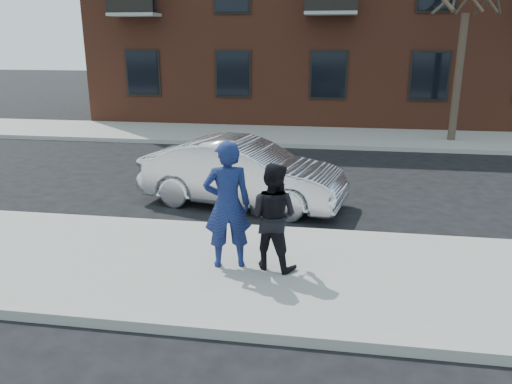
# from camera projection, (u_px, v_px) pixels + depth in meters

# --- Properties ---
(ground) EXTENTS (100.00, 100.00, 0.00)m
(ground) POSITION_uv_depth(u_px,v_px,m) (300.00, 273.00, 7.86)
(ground) COLOR black
(ground) RESTS_ON ground
(near_sidewalk) EXTENTS (50.00, 3.50, 0.15)m
(near_sidewalk) POSITION_uv_depth(u_px,v_px,m) (299.00, 276.00, 7.60)
(near_sidewalk) COLOR gray
(near_sidewalk) RESTS_ON ground
(near_curb) EXTENTS (50.00, 0.10, 0.15)m
(near_curb) POSITION_uv_depth(u_px,v_px,m) (306.00, 232.00, 9.30)
(near_curb) COLOR #999691
(near_curb) RESTS_ON ground
(far_sidewalk) EXTENTS (50.00, 3.50, 0.15)m
(far_sidewalk) POSITION_uv_depth(u_px,v_px,m) (322.00, 137.00, 18.46)
(far_sidewalk) COLOR gray
(far_sidewalk) RESTS_ON ground
(far_curb) EXTENTS (50.00, 0.10, 0.15)m
(far_curb) POSITION_uv_depth(u_px,v_px,m) (321.00, 147.00, 16.76)
(far_curb) COLOR #999691
(far_curb) RESTS_ON ground
(silver_sedan) EXTENTS (4.65, 2.36, 1.46)m
(silver_sedan) POSITION_uv_depth(u_px,v_px,m) (243.00, 173.00, 10.90)
(silver_sedan) COLOR silver
(silver_sedan) RESTS_ON ground
(man_hoodie) EXTENTS (0.82, 0.66, 1.98)m
(man_hoodie) POSITION_uv_depth(u_px,v_px,m) (227.00, 205.00, 7.50)
(man_hoodie) COLOR navy
(man_hoodie) RESTS_ON near_sidewalk
(man_peacoat) EXTENTS (0.96, 0.84, 1.65)m
(man_peacoat) POSITION_uv_depth(u_px,v_px,m) (273.00, 216.00, 7.50)
(man_peacoat) COLOR black
(man_peacoat) RESTS_ON near_sidewalk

